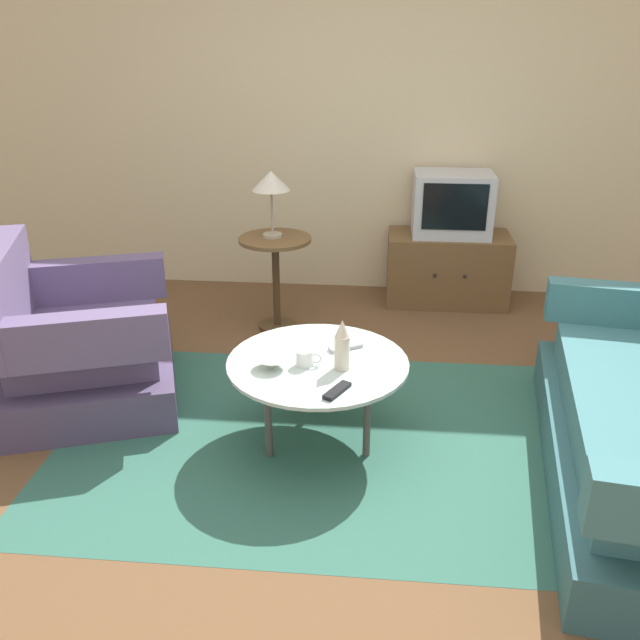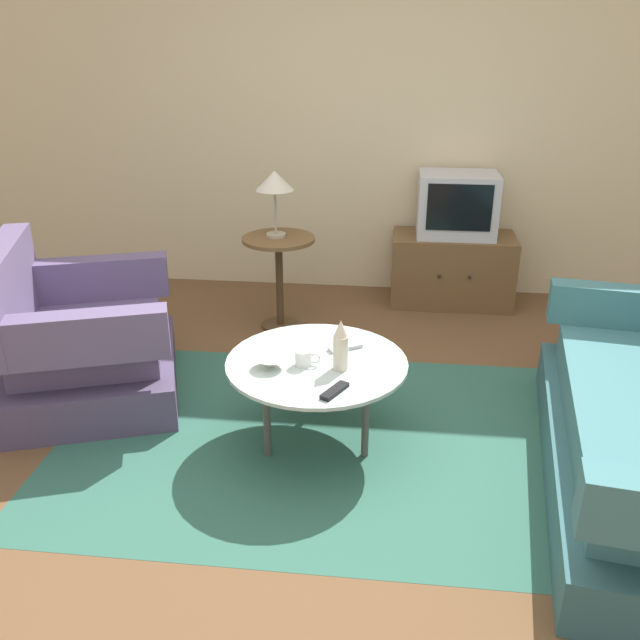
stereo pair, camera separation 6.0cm
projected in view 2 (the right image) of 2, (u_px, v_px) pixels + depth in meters
ground_plane at (343, 451)px, 3.25m from camera, size 16.00×16.00×0.00m
back_wall at (371, 112)px, 4.87m from camera, size 9.00×0.12×2.70m
area_rug at (317, 439)px, 3.34m from camera, size 2.58×1.82×0.00m
armchair at (80, 346)px, 3.63m from camera, size 1.16×1.23×0.89m
coffee_table at (317, 367)px, 3.18m from camera, size 0.88×0.88×0.45m
side_table at (279, 264)px, 4.44m from camera, size 0.48×0.48×0.65m
tv_stand at (452, 269)px, 4.94m from camera, size 0.89×0.47×0.52m
television at (457, 205)px, 4.76m from camera, size 0.56×0.41×0.45m
table_lamp at (275, 183)px, 4.24m from camera, size 0.25×0.25×0.43m
vase at (341, 346)px, 3.04m from camera, size 0.07×0.07×0.25m
mug at (304, 358)px, 3.11m from camera, size 0.12×0.08×0.08m
bowl at (271, 363)px, 3.09m from camera, size 0.15×0.15×0.05m
tv_remote_dark at (335, 391)px, 2.88m from camera, size 0.12×0.17×0.02m
tv_remote_silver at (345, 347)px, 3.28m from camera, size 0.17×0.13×0.02m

